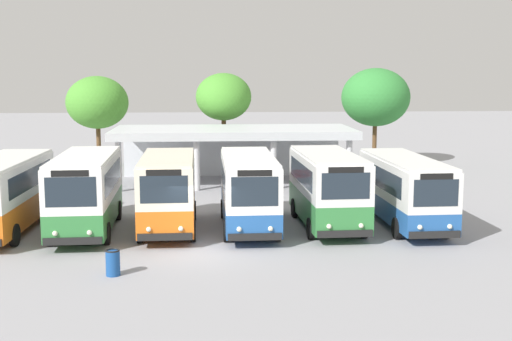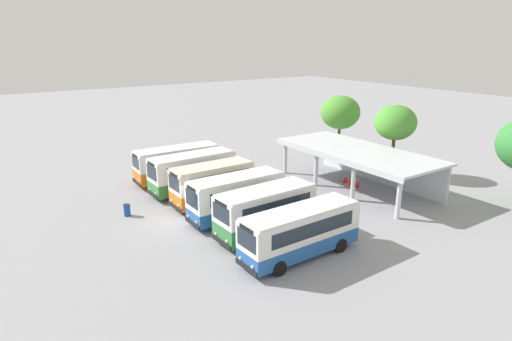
{
  "view_description": "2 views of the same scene",
  "coord_description": "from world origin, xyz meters",
  "px_view_note": "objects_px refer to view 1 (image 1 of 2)",
  "views": [
    {
      "loc": [
        0.34,
        -24.78,
        6.81
      ],
      "look_at": [
        2.43,
        5.43,
        2.32
      ],
      "focal_mm": 46.56,
      "sensor_mm": 36.0,
      "label": 1
    },
    {
      "loc": [
        26.96,
        -11.38,
        12.63
      ],
      "look_at": [
        -0.79,
        7.22,
        2.37
      ],
      "focal_mm": 30.31,
      "sensor_mm": 36.0,
      "label": 2
    }
  ],
  "objects_px": {
    "waiting_chair_second_from_end": "(239,176)",
    "litter_bin_apron": "(113,262)",
    "city_bus_second_in_row": "(86,190)",
    "waiting_chair_end_by_column": "(227,176)",
    "city_bus_far_end_green": "(404,188)",
    "waiting_chair_middle_seat": "(251,176)",
    "city_bus_nearest_orange": "(4,192)",
    "city_bus_fourth_amber": "(249,189)",
    "city_bus_middle_cream": "(168,190)",
    "city_bus_fifth_blue": "(327,187)"
  },
  "relations": [
    {
      "from": "waiting_chair_second_from_end",
      "to": "litter_bin_apron",
      "type": "distance_m",
      "value": 18.64
    },
    {
      "from": "city_bus_second_in_row",
      "to": "waiting_chair_end_by_column",
      "type": "xyz_separation_m",
      "value": [
        6.31,
        11.68,
        -1.32
      ]
    },
    {
      "from": "waiting_chair_end_by_column",
      "to": "litter_bin_apron",
      "type": "relative_size",
      "value": 0.96
    },
    {
      "from": "city_bus_far_end_green",
      "to": "waiting_chair_end_by_column",
      "type": "height_order",
      "value": "city_bus_far_end_green"
    },
    {
      "from": "waiting_chair_middle_seat",
      "to": "waiting_chair_second_from_end",
      "type": "bearing_deg",
      "value": -179.46
    },
    {
      "from": "city_bus_nearest_orange",
      "to": "waiting_chair_second_from_end",
      "type": "distance_m",
      "value": 15.58
    },
    {
      "from": "waiting_chair_middle_seat",
      "to": "city_bus_fourth_amber",
      "type": "bearing_deg",
      "value": -93.93
    },
    {
      "from": "city_bus_second_in_row",
      "to": "waiting_chair_middle_seat",
      "type": "distance_m",
      "value": 14.02
    },
    {
      "from": "city_bus_middle_cream",
      "to": "waiting_chair_second_from_end",
      "type": "height_order",
      "value": "city_bus_middle_cream"
    },
    {
      "from": "city_bus_fifth_blue",
      "to": "city_bus_far_end_green",
      "type": "xyz_separation_m",
      "value": [
        3.49,
        0.08,
        -0.12
      ]
    },
    {
      "from": "city_bus_nearest_orange",
      "to": "waiting_chair_second_from_end",
      "type": "height_order",
      "value": "city_bus_nearest_orange"
    },
    {
      "from": "city_bus_middle_cream",
      "to": "waiting_chair_middle_seat",
      "type": "distance_m",
      "value": 12.4
    },
    {
      "from": "city_bus_fifth_blue",
      "to": "waiting_chair_second_from_end",
      "type": "relative_size",
      "value": 8.12
    },
    {
      "from": "waiting_chair_middle_seat",
      "to": "city_bus_fifth_blue",
      "type": "bearing_deg",
      "value": -76.65
    },
    {
      "from": "city_bus_fourth_amber",
      "to": "litter_bin_apron",
      "type": "relative_size",
      "value": 7.99
    },
    {
      "from": "city_bus_nearest_orange",
      "to": "city_bus_fourth_amber",
      "type": "height_order",
      "value": "city_bus_fourth_amber"
    },
    {
      "from": "city_bus_second_in_row",
      "to": "waiting_chair_end_by_column",
      "type": "bearing_deg",
      "value": 61.6
    },
    {
      "from": "city_bus_fifth_blue",
      "to": "waiting_chair_end_by_column",
      "type": "distance_m",
      "value": 12.27
    },
    {
      "from": "waiting_chair_second_from_end",
      "to": "waiting_chair_middle_seat",
      "type": "distance_m",
      "value": 0.73
    },
    {
      "from": "city_bus_nearest_orange",
      "to": "city_bus_middle_cream",
      "type": "distance_m",
      "value": 6.98
    },
    {
      "from": "city_bus_nearest_orange",
      "to": "city_bus_second_in_row",
      "type": "distance_m",
      "value": 3.5
    },
    {
      "from": "waiting_chair_second_from_end",
      "to": "city_bus_nearest_orange",
      "type": "bearing_deg",
      "value": -132.7
    },
    {
      "from": "waiting_chair_second_from_end",
      "to": "litter_bin_apron",
      "type": "relative_size",
      "value": 0.96
    },
    {
      "from": "city_bus_fifth_blue",
      "to": "waiting_chair_end_by_column",
      "type": "height_order",
      "value": "city_bus_fifth_blue"
    },
    {
      "from": "city_bus_nearest_orange",
      "to": "waiting_chair_second_from_end",
      "type": "relative_size",
      "value": 9.12
    },
    {
      "from": "city_bus_far_end_green",
      "to": "waiting_chair_middle_seat",
      "type": "distance_m",
      "value": 12.94
    },
    {
      "from": "waiting_chair_second_from_end",
      "to": "city_bus_fifth_blue",
      "type": "bearing_deg",
      "value": -73.22
    },
    {
      "from": "city_bus_nearest_orange",
      "to": "city_bus_fifth_blue",
      "type": "relative_size",
      "value": 1.12
    },
    {
      "from": "city_bus_fourth_amber",
      "to": "waiting_chair_second_from_end",
      "type": "bearing_deg",
      "value": 89.69
    },
    {
      "from": "city_bus_nearest_orange",
      "to": "waiting_chair_second_from_end",
      "type": "bearing_deg",
      "value": 47.3
    },
    {
      "from": "city_bus_second_in_row",
      "to": "city_bus_middle_cream",
      "type": "height_order",
      "value": "city_bus_second_in_row"
    },
    {
      "from": "city_bus_fourth_amber",
      "to": "city_bus_far_end_green",
      "type": "height_order",
      "value": "city_bus_fourth_amber"
    },
    {
      "from": "waiting_chair_middle_seat",
      "to": "city_bus_middle_cream",
      "type": "bearing_deg",
      "value": -110.31
    },
    {
      "from": "city_bus_fourth_amber",
      "to": "waiting_chair_middle_seat",
      "type": "distance_m",
      "value": 11.59
    },
    {
      "from": "city_bus_far_end_green",
      "to": "waiting_chair_second_from_end",
      "type": "height_order",
      "value": "city_bus_far_end_green"
    },
    {
      "from": "city_bus_middle_cream",
      "to": "waiting_chair_second_from_end",
      "type": "bearing_deg",
      "value": 72.92
    },
    {
      "from": "city_bus_fourth_amber",
      "to": "city_bus_fifth_blue",
      "type": "distance_m",
      "value": 3.49
    },
    {
      "from": "city_bus_middle_cream",
      "to": "city_bus_far_end_green",
      "type": "bearing_deg",
      "value": 1.45
    },
    {
      "from": "waiting_chair_end_by_column",
      "to": "litter_bin_apron",
      "type": "height_order",
      "value": "litter_bin_apron"
    },
    {
      "from": "city_bus_far_end_green",
      "to": "city_bus_nearest_orange",
      "type": "bearing_deg",
      "value": -179.61
    },
    {
      "from": "city_bus_second_in_row",
      "to": "city_bus_fourth_amber",
      "type": "relative_size",
      "value": 1.03
    },
    {
      "from": "city_bus_nearest_orange",
      "to": "waiting_chair_end_by_column",
      "type": "distance_m",
      "value": 15.17
    },
    {
      "from": "city_bus_nearest_orange",
      "to": "city_bus_fourth_amber",
      "type": "distance_m",
      "value": 10.47
    },
    {
      "from": "city_bus_fourth_amber",
      "to": "city_bus_far_end_green",
      "type": "xyz_separation_m",
      "value": [
        6.98,
        0.19,
        -0.09
      ]
    },
    {
      "from": "city_bus_fifth_blue",
      "to": "city_bus_nearest_orange",
      "type": "bearing_deg",
      "value": -179.83
    },
    {
      "from": "city_bus_fifth_blue",
      "to": "waiting_chair_second_from_end",
      "type": "bearing_deg",
      "value": 106.78
    },
    {
      "from": "city_bus_nearest_orange",
      "to": "waiting_chair_end_by_column",
      "type": "bearing_deg",
      "value": 49.56
    },
    {
      "from": "city_bus_fifth_blue",
      "to": "waiting_chair_middle_seat",
      "type": "relative_size",
      "value": 8.12
    },
    {
      "from": "litter_bin_apron",
      "to": "city_bus_fourth_amber",
      "type": "bearing_deg",
      "value": 52.37
    },
    {
      "from": "city_bus_second_in_row",
      "to": "city_bus_fifth_blue",
      "type": "relative_size",
      "value": 1.06
    }
  ]
}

